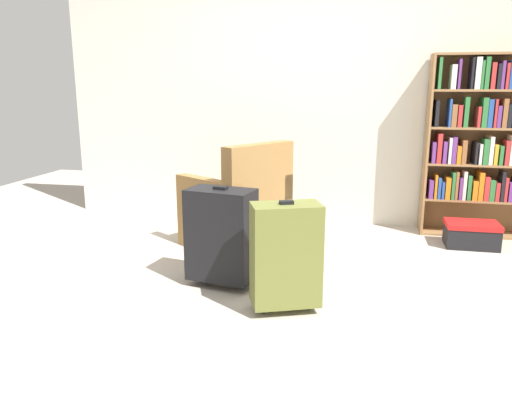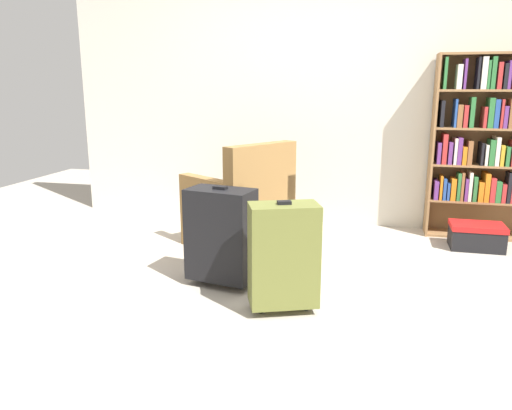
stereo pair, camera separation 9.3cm
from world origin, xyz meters
The scene contains 8 objects.
ground_plane centered at (0.00, 0.00, 0.00)m, with size 8.60×8.60×0.00m, color #B2A899.
back_wall centered at (0.00, 1.98, 1.30)m, with size 4.92×0.10×2.60m, color beige.
bookshelf centered at (1.64, 1.78, 0.87)m, with size 1.06×0.27×1.62m.
armchair centered at (-0.46, 1.00, 0.32)m, with size 0.97×0.97×0.90m.
mug centered at (0.07, 0.78, 0.05)m, with size 0.12×0.08×0.10m.
storage_box centered at (1.50, 1.39, 0.11)m, with size 0.43×0.29×0.22m.
suitcase_black centered at (-0.36, 0.13, 0.36)m, with size 0.48×0.33×0.70m.
suitcase_olive centered at (0.13, -0.18, 0.36)m, with size 0.46×0.36×0.69m.
Camera 1 is at (0.54, -2.98, 1.34)m, focal length 34.88 mm.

